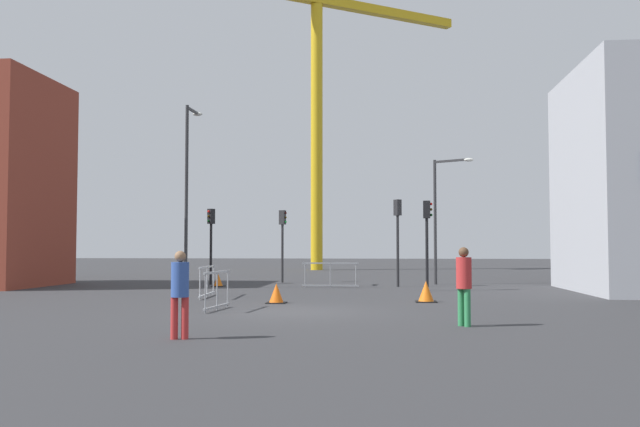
{
  "coord_description": "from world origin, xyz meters",
  "views": [
    {
      "loc": [
        2.53,
        -18.22,
        1.77
      ],
      "look_at": [
        0.0,
        7.76,
        3.04
      ],
      "focal_mm": 37.96,
      "sensor_mm": 36.0,
      "label": 1
    }
  ],
  "objects_px": {
    "construction_crane": "(323,80)",
    "pedestrian_walking": "(464,280)",
    "traffic_light_corner": "(211,233)",
    "traffic_cone_orange": "(276,294)",
    "traffic_cone_on_verge": "(426,292)",
    "streetlamp_short": "(441,208)",
    "traffic_cone_by_barrier": "(218,281)",
    "traffic_light_verge": "(427,230)",
    "pedestrian_waiting": "(180,288)",
    "streetlamp_tall": "(188,182)",
    "traffic_light_far": "(283,233)",
    "traffic_light_crosswalk": "(398,228)"
  },
  "relations": [
    {
      "from": "streetlamp_short",
      "to": "traffic_light_corner",
      "type": "relative_size",
      "value": 1.66
    },
    {
      "from": "traffic_light_verge",
      "to": "traffic_cone_on_verge",
      "type": "height_order",
      "value": "traffic_light_verge"
    },
    {
      "from": "streetlamp_short",
      "to": "traffic_cone_by_barrier",
      "type": "bearing_deg",
      "value": -166.25
    },
    {
      "from": "traffic_light_crosswalk",
      "to": "pedestrian_waiting",
      "type": "xyz_separation_m",
      "value": [
        -4.44,
        -17.31,
        -1.61
      ]
    },
    {
      "from": "traffic_light_crosswalk",
      "to": "pedestrian_waiting",
      "type": "distance_m",
      "value": 17.94
    },
    {
      "from": "traffic_light_far",
      "to": "traffic_cone_orange",
      "type": "distance_m",
      "value": 12.28
    },
    {
      "from": "traffic_light_verge",
      "to": "traffic_cone_on_verge",
      "type": "relative_size",
      "value": 5.34
    },
    {
      "from": "streetlamp_short",
      "to": "traffic_light_verge",
      "type": "height_order",
      "value": "streetlamp_short"
    },
    {
      "from": "streetlamp_short",
      "to": "traffic_cone_by_barrier",
      "type": "distance_m",
      "value": 10.73
    },
    {
      "from": "streetlamp_tall",
      "to": "traffic_light_far",
      "type": "xyz_separation_m",
      "value": [
        3.35,
        4.83,
        -2.12
      ]
    },
    {
      "from": "construction_crane",
      "to": "traffic_light_far",
      "type": "height_order",
      "value": "construction_crane"
    },
    {
      "from": "streetlamp_short",
      "to": "pedestrian_waiting",
      "type": "relative_size",
      "value": 3.46
    },
    {
      "from": "traffic_light_corner",
      "to": "traffic_cone_orange",
      "type": "height_order",
      "value": "traffic_light_corner"
    },
    {
      "from": "streetlamp_tall",
      "to": "traffic_cone_on_verge",
      "type": "bearing_deg",
      "value": -32.99
    },
    {
      "from": "streetlamp_short",
      "to": "traffic_cone_on_verge",
      "type": "xyz_separation_m",
      "value": [
        -1.29,
        -9.98,
        -3.24
      ]
    },
    {
      "from": "streetlamp_tall",
      "to": "traffic_cone_by_barrier",
      "type": "bearing_deg",
      "value": 51.08
    },
    {
      "from": "traffic_light_corner",
      "to": "traffic_cone_by_barrier",
      "type": "bearing_deg",
      "value": -63.33
    },
    {
      "from": "streetlamp_short",
      "to": "traffic_light_verge",
      "type": "bearing_deg",
      "value": -101.47
    },
    {
      "from": "traffic_light_verge",
      "to": "traffic_cone_orange",
      "type": "bearing_deg",
      "value": -128.35
    },
    {
      "from": "construction_crane",
      "to": "streetlamp_short",
      "type": "distance_m",
      "value": 23.26
    },
    {
      "from": "traffic_light_corner",
      "to": "traffic_cone_orange",
      "type": "relative_size",
      "value": 5.7
    },
    {
      "from": "traffic_light_crosswalk",
      "to": "traffic_cone_by_barrier",
      "type": "relative_size",
      "value": 6.93
    },
    {
      "from": "construction_crane",
      "to": "traffic_cone_orange",
      "type": "xyz_separation_m",
      "value": [
        1.31,
        -30.06,
        -14.21
      ]
    },
    {
      "from": "construction_crane",
      "to": "traffic_light_crosswalk",
      "type": "xyz_separation_m",
      "value": [
        5.23,
        -21.0,
        -11.91
      ]
    },
    {
      "from": "pedestrian_walking",
      "to": "traffic_cone_orange",
      "type": "distance_m",
      "value": 7.64
    },
    {
      "from": "traffic_light_corner",
      "to": "traffic_cone_by_barrier",
      "type": "xyz_separation_m",
      "value": [
        0.73,
        -1.46,
        -2.13
      ]
    },
    {
      "from": "traffic_cone_by_barrier",
      "to": "traffic_cone_orange",
      "type": "bearing_deg",
      "value": -64.81
    },
    {
      "from": "streetlamp_short",
      "to": "traffic_cone_orange",
      "type": "relative_size",
      "value": 9.44
    },
    {
      "from": "pedestrian_walking",
      "to": "pedestrian_waiting",
      "type": "xyz_separation_m",
      "value": [
        -5.64,
        -2.62,
        -0.04
      ]
    },
    {
      "from": "pedestrian_waiting",
      "to": "streetlamp_short",
      "type": "bearing_deg",
      "value": 71.29
    },
    {
      "from": "construction_crane",
      "to": "pedestrian_walking",
      "type": "height_order",
      "value": "construction_crane"
    },
    {
      "from": "streetlamp_short",
      "to": "pedestrian_waiting",
      "type": "distance_m",
      "value": 20.34
    },
    {
      "from": "traffic_cone_by_barrier",
      "to": "traffic_cone_on_verge",
      "type": "bearing_deg",
      "value": -41.19
    },
    {
      "from": "traffic_light_crosswalk",
      "to": "traffic_cone_by_barrier",
      "type": "distance_m",
      "value": 8.25
    },
    {
      "from": "pedestrian_walking",
      "to": "traffic_cone_on_verge",
      "type": "xyz_separation_m",
      "value": [
        -0.46,
        6.51,
        -0.71
      ]
    },
    {
      "from": "construction_crane",
      "to": "traffic_light_corner",
      "type": "xyz_separation_m",
      "value": [
        -3.39,
        -20.16,
        -12.11
      ]
    },
    {
      "from": "traffic_light_crosswalk",
      "to": "traffic_cone_by_barrier",
      "type": "xyz_separation_m",
      "value": [
        -7.89,
        -0.62,
        -2.33
      ]
    },
    {
      "from": "pedestrian_waiting",
      "to": "traffic_light_crosswalk",
      "type": "bearing_deg",
      "value": 75.62
    },
    {
      "from": "traffic_cone_on_verge",
      "to": "streetlamp_short",
      "type": "bearing_deg",
      "value": 82.65
    },
    {
      "from": "construction_crane",
      "to": "traffic_light_verge",
      "type": "bearing_deg",
      "value": -74.99
    },
    {
      "from": "traffic_light_far",
      "to": "traffic_light_verge",
      "type": "bearing_deg",
      "value": -39.99
    },
    {
      "from": "pedestrian_walking",
      "to": "traffic_cone_by_barrier",
      "type": "height_order",
      "value": "pedestrian_walking"
    },
    {
      "from": "pedestrian_waiting",
      "to": "traffic_cone_orange",
      "type": "height_order",
      "value": "pedestrian_waiting"
    },
    {
      "from": "traffic_light_crosswalk",
      "to": "traffic_cone_orange",
      "type": "height_order",
      "value": "traffic_light_crosswalk"
    },
    {
      "from": "traffic_light_far",
      "to": "traffic_cone_on_verge",
      "type": "relative_size",
      "value": 5.27
    },
    {
      "from": "traffic_cone_orange",
      "to": "traffic_cone_by_barrier",
      "type": "relative_size",
      "value": 1.12
    },
    {
      "from": "traffic_light_verge",
      "to": "traffic_cone_by_barrier",
      "type": "xyz_separation_m",
      "value": [
        -9.01,
        2.07,
        -2.18
      ]
    },
    {
      "from": "streetlamp_short",
      "to": "traffic_light_far",
      "type": "distance_m",
      "value": 7.77
    },
    {
      "from": "traffic_light_corner",
      "to": "pedestrian_walking",
      "type": "xyz_separation_m",
      "value": [
        9.82,
        -15.52,
        -1.37
      ]
    },
    {
      "from": "traffic_light_corner",
      "to": "pedestrian_walking",
      "type": "bearing_deg",
      "value": -57.68
    }
  ]
}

